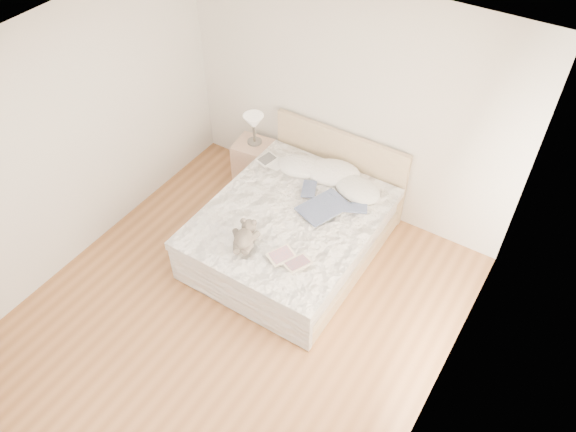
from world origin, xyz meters
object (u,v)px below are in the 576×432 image
object	(u,v)px
bed	(295,229)
table_lamp	(254,123)
nightstand	(254,162)
childrens_book	(289,260)
teddy_bear	(244,244)
photo_book	(273,162)

from	to	relation	value
bed	table_lamp	distance (m)	1.43
nightstand	childrens_book	world-z (taller)	childrens_book
nightstand	table_lamp	size ratio (longest dim) A/B	1.42
childrens_book	teddy_bear	xyz separation A→B (m)	(-0.49, -0.08, 0.02)
bed	childrens_book	distance (m)	0.81
bed	childrens_book	world-z (taller)	bed
photo_book	teddy_bear	bearing A→B (deg)	-59.08
teddy_bear	table_lamp	bearing A→B (deg)	97.75
bed	nightstand	distance (m)	1.30
nightstand	teddy_bear	size ratio (longest dim) A/B	1.59
table_lamp	childrens_book	world-z (taller)	table_lamp
bed	nightstand	world-z (taller)	bed
nightstand	table_lamp	xyz separation A→B (m)	(-0.00, 0.04, 0.56)
table_lamp	teddy_bear	xyz separation A→B (m)	(0.93, -1.52, -0.19)
teddy_bear	nightstand	bearing A→B (deg)	98.28
photo_book	childrens_book	world-z (taller)	same
table_lamp	childrens_book	size ratio (longest dim) A/B	1.03
bed	teddy_bear	bearing A→B (deg)	-100.85
table_lamp	teddy_bear	bearing A→B (deg)	-58.45
nightstand	teddy_bear	xyz separation A→B (m)	(0.93, -1.48, 0.37)
table_lamp	childrens_book	xyz separation A→B (m)	(1.42, -1.44, -0.21)
bed	table_lamp	world-z (taller)	bed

